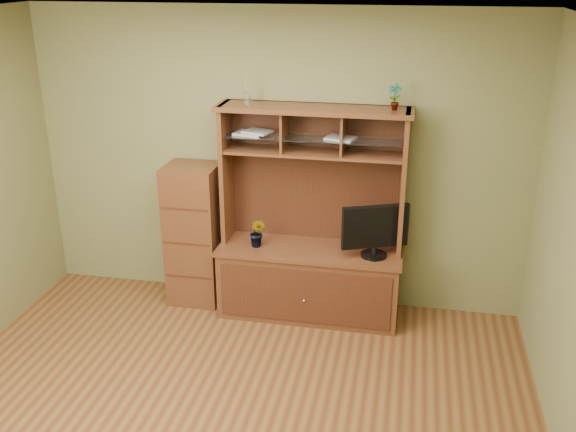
# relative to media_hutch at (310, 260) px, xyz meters

# --- Properties ---
(room) EXTENTS (4.54, 4.04, 2.74)m
(room) POSITION_rel_media_hutch_xyz_m (-0.36, -1.73, 0.83)
(room) COLOR #593019
(room) RESTS_ON ground
(media_hutch) EXTENTS (1.66, 0.61, 1.90)m
(media_hutch) POSITION_rel_media_hutch_xyz_m (0.00, 0.00, 0.00)
(media_hutch) COLOR #4F2616
(media_hutch) RESTS_ON room
(monitor) EXTENTS (0.56, 0.27, 0.47)m
(monitor) POSITION_rel_media_hutch_xyz_m (0.57, -0.08, 0.37)
(monitor) COLOR black
(monitor) RESTS_ON media_hutch
(orchid_plant) EXTENTS (0.17, 0.15, 0.27)m
(orchid_plant) POSITION_rel_media_hutch_xyz_m (-0.46, -0.08, 0.26)
(orchid_plant) COLOR #28501B
(orchid_plant) RESTS_ON media_hutch
(top_plant) EXTENTS (0.13, 0.11, 0.21)m
(top_plant) POSITION_rel_media_hutch_xyz_m (0.66, 0.08, 1.48)
(top_plant) COLOR #336322
(top_plant) RESTS_ON media_hutch
(reed_diffuser) EXTENTS (0.05, 0.05, 0.27)m
(reed_diffuser) POSITION_rel_media_hutch_xyz_m (-0.57, 0.08, 1.48)
(reed_diffuser) COLOR silver
(reed_diffuser) RESTS_ON media_hutch
(magazines) EXTENTS (1.07, 0.24, 0.04)m
(magazines) POSITION_rel_media_hutch_xyz_m (-0.28, 0.08, 1.13)
(magazines) COLOR #B7B7BC
(magazines) RESTS_ON media_hutch
(side_cabinet) EXTENTS (0.48, 0.43, 1.33)m
(side_cabinet) POSITION_rel_media_hutch_xyz_m (-1.10, 0.04, 0.14)
(side_cabinet) COLOR #4F2616
(side_cabinet) RESTS_ON room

